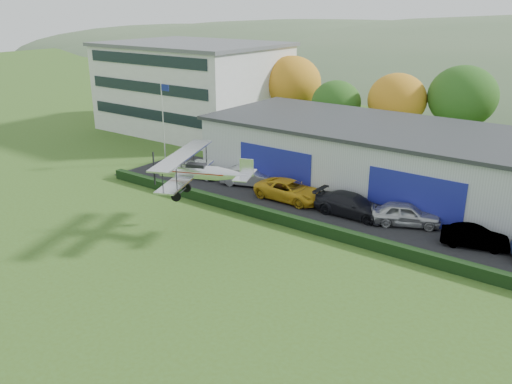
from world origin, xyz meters
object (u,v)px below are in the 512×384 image
Objects in this scene: flagpole at (164,115)px; biplane at (198,171)px; car_4 at (406,214)px; car_2 at (290,190)px; car_5 at (475,237)px; car_3 at (352,205)px; car_1 at (249,176)px; hangar at (443,167)px; office_block at (194,86)px; car_0 at (197,169)px.

flagpole is 16.68m from biplane.
car_2 is at bearing 69.88° from car_4.
car_5 is 0.52× the size of biplane.
car_1 is at bearing 84.36° from car_3.
car_5 is at bearing -91.68° from car_3.
hangar is 9.73× the size of car_5.
car_3 reaches higher than car_5.
car_4 is (24.69, -0.90, -3.91)m from flagpole.
car_5 is at bearing -90.14° from car_2.
hangar is 1.97× the size of office_block.
car_2 is 1.01× the size of car_3.
car_5 is at bearing -102.38° from car_0.
car_5 is at bearing -58.32° from hangar.
hangar is 8.30× the size of car_1.
office_block is 2.57× the size of flagpole.
car_5 is at bearing -3.34° from flagpole.
flagpole reaches higher than biplane.
biplane reaches higher than car_2.
office_block reaches higher than car_4.
car_0 is (13.61, -14.51, -4.43)m from office_block.
flagpole reaches higher than car_0.
hangar is at bearing 16.35° from car_5.
car_0 is at bearing -158.88° from hangar.
biplane is at bearing 138.11° from car_3.
car_2 is (-9.49, -7.51, -1.81)m from hangar.
flagpole reaches higher than car_2.
car_1 is at bearing -91.96° from car_0.
flagpole is at bearing 121.59° from biplane.
biplane is at bearing 176.92° from car_1.
car_2 is at bearing -141.64° from hangar.
office_block reaches higher than car_1.
car_1 is at bearing 79.69° from car_2.
car_4 reaches higher than car_2.
hangar is at bearing -80.75° from car_0.
flagpole is (8.12, -13.00, -0.43)m from office_block.
car_1 is 4.85m from car_2.
office_block is at bearing 121.97° from flagpole.
hangar is at bearing -25.69° from car_4.
car_1 is 19.04m from car_5.
car_2 is 9.32m from car_4.
biplane is at bearing -36.59° from flagpole.
car_0 is (-19.39, -7.49, -1.87)m from hangar.
hangar reaches higher than car_3.
car_2 is at bearing 73.89° from car_5.
car_5 is (37.75, -14.73, -4.48)m from office_block.
flagpole is at bearing 67.17° from car_1.
car_3 is at bearing 26.73° from biplane.
car_4 is (19.19, 0.61, 0.09)m from car_0.
hangar is at bearing -12.01° from office_block.
car_0 is 0.75× the size of car_2.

